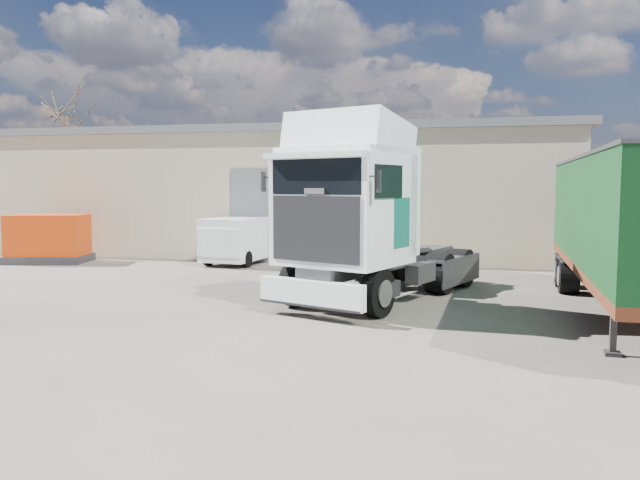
% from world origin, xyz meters
% --- Properties ---
extents(ground, '(120.00, 120.00, 0.00)m').
position_xyz_m(ground, '(0.00, 0.00, 0.00)').
color(ground, '#272520').
rests_on(ground, ground).
extents(warehouse, '(30.60, 12.60, 5.42)m').
position_xyz_m(warehouse, '(-6.00, 16.00, 2.66)').
color(warehouse, beige).
rests_on(warehouse, ground).
extents(bare_tree, '(4.00, 4.00, 9.60)m').
position_xyz_m(bare_tree, '(-18.00, 20.00, 7.92)').
color(bare_tree, '#382B21').
rests_on(bare_tree, ground).
extents(tractor_unit, '(4.96, 7.31, 4.67)m').
position_xyz_m(tractor_unit, '(2.34, 2.36, 1.97)').
color(tractor_unit, black).
rests_on(tractor_unit, ground).
extents(box_trailer, '(2.97, 10.96, 3.60)m').
position_xyz_m(box_trailer, '(8.34, 1.99, 2.20)').
color(box_trailer, '#2D2D30').
rests_on(box_trailer, ground).
extents(panel_van, '(2.23, 4.44, 1.74)m').
position_xyz_m(panel_van, '(-3.41, 9.62, 0.90)').
color(panel_van, black).
rests_on(panel_van, ground).
extents(orange_skip, '(3.29, 2.47, 1.84)m').
position_xyz_m(orange_skip, '(-10.73, 8.04, 0.80)').
color(orange_skip, '#2D2D30').
rests_on(orange_skip, ground).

